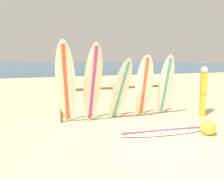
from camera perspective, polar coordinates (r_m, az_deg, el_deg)
ground_plane at (r=4.68m, az=15.89°, el=-15.26°), size 120.00×120.00×0.00m
ocean_water at (r=61.57m, az=-16.59°, el=6.49°), size 120.00×80.00×0.01m
surfboard_rack at (r=6.51m, az=0.85°, el=-1.89°), size 3.42×0.09×1.10m
surfboard_leaning_far_left at (r=5.65m, az=-12.56°, el=1.22°), size 0.72×1.23×2.32m
surfboard_leaning_left at (r=5.79m, az=-5.35°, el=1.38°), size 0.60×0.85×2.29m
surfboard_leaning_center_left at (r=6.07m, az=2.30°, el=-0.19°), size 0.72×1.03×1.88m
surfboard_leaning_center at (r=6.44m, az=8.75°, el=0.67°), size 0.66×0.76×1.98m
surfboard_leaning_center_right at (r=6.84m, az=14.45°, el=0.96°), size 0.62×0.84×1.98m
surfboard_lying_on_sand at (r=5.48m, az=13.77°, el=-11.19°), size 2.37×0.73×0.08m
beachgoer_standing at (r=7.25m, az=23.82°, el=0.08°), size 0.27×0.31×1.61m
small_boat_offshore at (r=38.48m, az=-12.35°, el=5.98°), size 1.52×2.27×0.71m
beach_ball at (r=5.67m, az=24.90°, el=-9.48°), size 0.37×0.37×0.37m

